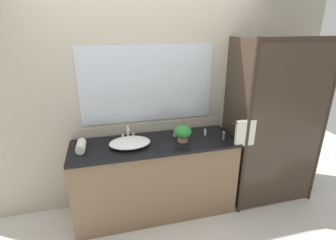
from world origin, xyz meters
The scene contains 11 objects.
ground_plane centered at (0.00, 0.00, 0.00)m, with size 8.00×8.00×0.00m, color silver.
wall_back_with_mirror centered at (0.00, 0.34, 1.30)m, with size 4.40×0.06×2.60m.
vanity_cabinet centered at (0.00, 0.01, 0.45)m, with size 1.80×0.58×0.90m.
shower_enclosure centered at (1.28, -0.19, 1.03)m, with size 1.20×0.59×2.00m.
sink_basin centered at (-0.27, 0.00, 0.93)m, with size 0.44×0.33×0.07m, color white.
faucet centered at (-0.27, 0.17, 0.95)m, with size 0.17×0.13×0.16m.
potted_plant centered at (0.31, -0.04, 1.00)m, with size 0.19×0.19×0.18m.
amenity_bottle_body_wash centered at (0.26, 0.12, 0.94)m, with size 0.03×0.03×0.08m.
amenity_bottle_lotion centered at (0.61, 0.05, 0.94)m, with size 0.03×0.03×0.08m.
amenity_bottle_conditioner centered at (0.76, -0.11, 0.95)m, with size 0.03×0.03×0.10m.
rolled_towel_near_edge centered at (-0.76, 0.01, 0.95)m, with size 0.09×0.09×0.21m, color silver.
Camera 1 is at (-0.49, -2.47, 2.11)m, focal length 27.39 mm.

